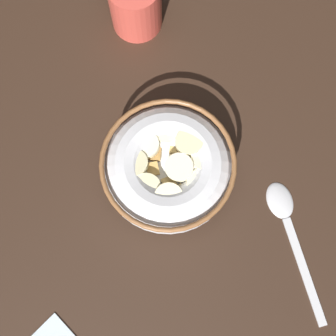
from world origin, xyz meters
TOP-DOWN VIEW (x-y plane):
  - ground_plane at (0.00, 0.00)cm, footprint 93.63×93.63cm
  - cereal_bowl at (-0.00, -0.02)cm, footprint 15.56×15.56cm
  - spoon at (-14.40, -5.50)cm, footprint 15.90×10.88cm
  - coffee_mug at (17.56, -12.75)cm, footprint 9.19×6.66cm

SIDE VIEW (x-z plane):
  - ground_plane at x=0.00cm, z-range -2.00..0.00cm
  - spoon at x=-14.40cm, z-range -0.06..0.74cm
  - cereal_bowl at x=0.00cm, z-range 0.27..5.80cm
  - coffee_mug at x=17.56cm, z-range 0.00..7.61cm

